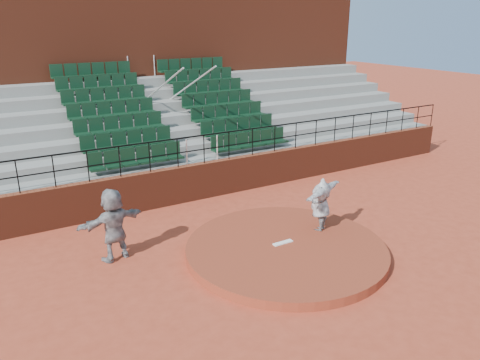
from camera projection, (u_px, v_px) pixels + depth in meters
name	position (u px, v px, depth m)	size (l,w,h in m)	color
ground	(286.00, 253.00, 12.89)	(90.00, 90.00, 0.00)	#A83D26
pitchers_mound	(286.00, 249.00, 12.85)	(5.50, 5.50, 0.25)	maroon
pitching_rubber	(283.00, 243.00, 12.92)	(0.60, 0.15, 0.03)	white
boundary_wall	(205.00, 180.00, 16.75)	(24.00, 0.30, 1.30)	maroon
wall_railing	(204.00, 143.00, 16.30)	(24.04, 0.05, 1.03)	black
seating_deck	(166.00, 137.00, 19.47)	(24.00, 5.97, 4.63)	gray
press_box_facade	(132.00, 76.00, 22.00)	(24.00, 3.00, 7.10)	maroon
pitcher	(321.00, 204.00, 13.51)	(1.97, 0.54, 1.60)	black
fielder	(113.00, 224.00, 12.31)	(1.85, 0.59, 1.99)	black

